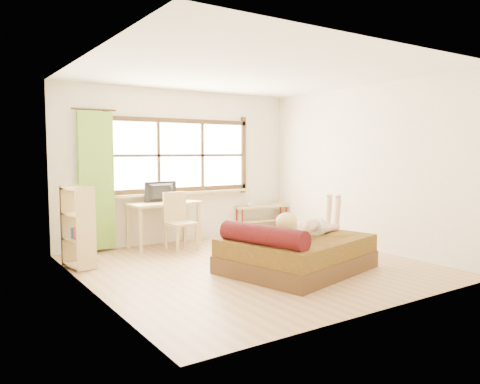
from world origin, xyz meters
TOP-DOWN VIEW (x-y plane):
  - floor at (0.00, 0.00)m, footprint 4.50×4.50m
  - ceiling at (0.00, 0.00)m, footprint 4.50×4.50m
  - wall_back at (0.00, 2.25)m, footprint 4.50×0.00m
  - wall_front at (0.00, -2.25)m, footprint 4.50×0.00m
  - wall_left at (-2.25, 0.00)m, footprint 0.00×4.50m
  - wall_right at (2.25, 0.00)m, footprint 0.00×4.50m
  - window at (0.00, 2.22)m, footprint 2.80×0.16m
  - curtain at (-1.55, 2.13)m, footprint 0.55×0.10m
  - bed at (0.32, -0.53)m, footprint 2.16×1.89m
  - woman at (0.52, -0.57)m, footprint 1.35×0.68m
  - kitten at (-0.35, -0.42)m, footprint 0.30×0.18m
  - desk at (-0.47, 1.95)m, footprint 1.27×0.68m
  - monitor at (-0.47, 2.00)m, footprint 0.61×0.14m
  - chair at (-0.38, 1.59)m, footprint 0.47×0.47m
  - pipe_shelf at (1.70, 2.07)m, footprint 1.13×0.37m
  - cup at (1.39, 2.07)m, footprint 0.12×0.12m
  - book at (1.89, 2.07)m, footprint 0.19×0.25m
  - bookshelf at (-2.08, 1.25)m, footprint 0.37×0.54m

SIDE VIEW (x-z plane):
  - floor at x=0.00m, z-range 0.00..0.00m
  - bed at x=0.32m, z-range -0.10..0.60m
  - pipe_shelf at x=1.70m, z-range 0.09..0.72m
  - chair at x=-0.38m, z-range 0.05..1.01m
  - book at x=1.89m, z-range 0.55..0.57m
  - kitten at x=-0.35m, z-range 0.46..0.69m
  - bookshelf at x=-2.08m, z-range 0.01..1.15m
  - cup at x=1.39m, z-range 0.55..0.64m
  - desk at x=-0.47m, z-range 0.28..1.04m
  - woman at x=0.52m, z-range 0.46..1.02m
  - monitor at x=-0.47m, z-range 0.76..1.11m
  - curtain at x=-1.55m, z-range 0.05..2.25m
  - wall_back at x=0.00m, z-range -0.90..3.60m
  - wall_front at x=0.00m, z-range -0.90..3.60m
  - wall_left at x=-2.25m, z-range -0.90..3.60m
  - wall_right at x=2.25m, z-range -0.90..3.60m
  - window at x=0.00m, z-range 0.78..2.24m
  - ceiling at x=0.00m, z-range 2.70..2.70m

